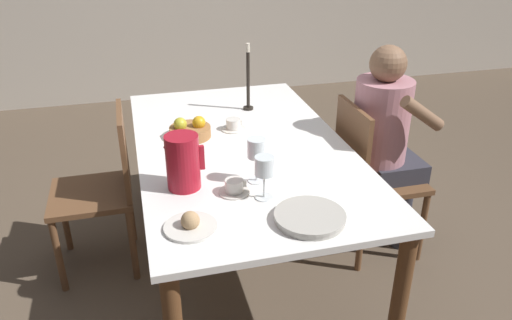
% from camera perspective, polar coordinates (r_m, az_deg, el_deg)
% --- Properties ---
extents(ground_plane, '(20.00, 20.00, 0.00)m').
position_cam_1_polar(ground_plane, '(2.91, -1.40, -11.46)').
color(ground_plane, brown).
extents(dining_table, '(1.04, 1.82, 0.73)m').
position_cam_1_polar(dining_table, '(2.56, -1.55, -0.05)').
color(dining_table, white).
rests_on(dining_table, ground_plane).
extents(chair_person_side, '(0.42, 0.42, 0.90)m').
position_cam_1_polar(chair_person_side, '(2.82, 12.91, -1.65)').
color(chair_person_side, brown).
rests_on(chair_person_side, ground_plane).
extents(chair_opposite, '(0.42, 0.42, 0.90)m').
position_cam_1_polar(chair_opposite, '(2.76, -17.01, -2.90)').
color(chair_opposite, brown).
rests_on(chair_opposite, ground_plane).
extents(person_seated, '(0.39, 0.41, 1.19)m').
position_cam_1_polar(person_seated, '(2.80, 14.61, 2.94)').
color(person_seated, '#33333D').
rests_on(person_seated, ground_plane).
extents(red_pitcher, '(0.17, 0.14, 0.24)m').
position_cam_1_polar(red_pitcher, '(2.11, -8.36, -0.21)').
color(red_pitcher, '#A31423').
rests_on(red_pitcher, dining_table).
extents(wine_glass_water, '(0.08, 0.08, 0.20)m').
position_cam_1_polar(wine_glass_water, '(2.12, 0.06, 1.12)').
color(wine_glass_water, white).
rests_on(wine_glass_water, dining_table).
extents(wine_glass_juice, '(0.08, 0.08, 0.19)m').
position_cam_1_polar(wine_glass_juice, '(2.00, 0.96, -0.96)').
color(wine_glass_juice, white).
rests_on(wine_glass_juice, dining_table).
extents(teacup_near_person, '(0.13, 0.13, 0.06)m').
position_cam_1_polar(teacup_near_person, '(2.10, -2.51, -3.13)').
color(teacup_near_person, silver).
rests_on(teacup_near_person, dining_table).
extents(teacup_across, '(0.13, 0.13, 0.06)m').
position_cam_1_polar(teacup_across, '(2.70, -2.70, 3.99)').
color(teacup_across, silver).
rests_on(teacup_across, dining_table).
extents(serving_tray, '(0.28, 0.28, 0.03)m').
position_cam_1_polar(serving_tray, '(1.93, 6.17, -6.52)').
color(serving_tray, '#B7B2A8').
rests_on(serving_tray, dining_table).
extents(bread_plate, '(0.20, 0.20, 0.07)m').
position_cam_1_polar(bread_plate, '(1.89, -7.49, -7.30)').
color(bread_plate, silver).
rests_on(bread_plate, dining_table).
extents(fruit_bowl, '(0.22, 0.22, 0.11)m').
position_cam_1_polar(fruit_bowl, '(2.63, -7.55, 3.40)').
color(fruit_bowl, '#9E6B3D').
rests_on(fruit_bowl, dining_table).
extents(candlestick_tall, '(0.06, 0.06, 0.40)m').
position_cam_1_polar(candlestick_tall, '(2.95, -0.91, 8.74)').
color(candlestick_tall, black).
rests_on(candlestick_tall, dining_table).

